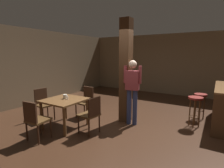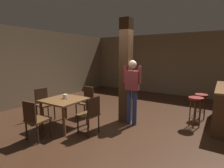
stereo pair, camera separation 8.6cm
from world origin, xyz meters
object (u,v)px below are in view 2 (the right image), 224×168
(chair_north, at_px, (86,100))
(bar_stool_near, at_px, (196,105))
(standing_person, at_px, (132,88))
(salt_shaker, at_px, (67,98))
(bar_counter, at_px, (222,105))
(dining_table, at_px, (64,104))
(chair_west, at_px, (44,102))
(napkin_cup, at_px, (65,96))
(chair_south, at_px, (35,118))
(chair_east, at_px, (90,113))
(bar_stool_mid, at_px, (201,101))

(chair_north, height_order, bar_stool_near, chair_north)
(bar_stool_near, bearing_deg, standing_person, -153.79)
(salt_shaker, distance_m, bar_stool_near, 3.28)
(bar_counter, bearing_deg, dining_table, -145.83)
(dining_table, xyz_separation_m, bar_counter, (3.44, 2.34, -0.08))
(standing_person, bearing_deg, chair_west, -156.34)
(salt_shaker, xyz_separation_m, bar_stool_near, (2.77, 1.75, -0.19))
(napkin_cup, relative_size, standing_person, 0.06)
(dining_table, xyz_separation_m, napkin_cup, (-0.03, 0.05, 0.17))
(chair_south, bearing_deg, chair_north, 92.29)
(dining_table, relative_size, chair_west, 1.07)
(chair_east, bearing_deg, chair_west, 179.53)
(chair_east, relative_size, bar_counter, 0.43)
(napkin_cup, bearing_deg, chair_south, -85.94)
(chair_east, height_order, bar_stool_mid, chair_east)
(chair_south, distance_m, bar_counter, 4.69)
(chair_west, bearing_deg, bar_counter, 27.95)
(chair_south, bearing_deg, bar_stool_near, 43.05)
(chair_south, distance_m, napkin_cup, 0.98)
(chair_south, relative_size, bar_stool_near, 1.13)
(dining_table, relative_size, chair_east, 1.07)
(standing_person, xyz_separation_m, bar_stool_mid, (1.51, 1.40, -0.45))
(chair_east, bearing_deg, salt_shaker, -179.52)
(dining_table, distance_m, chair_west, 0.90)
(chair_east, distance_m, bar_stool_near, 2.67)
(chair_west, bearing_deg, salt_shaker, -1.20)
(napkin_cup, height_order, salt_shaker, napkin_cup)
(chair_east, height_order, bar_counter, bar_counter)
(chair_west, relative_size, napkin_cup, 8.11)
(salt_shaker, distance_m, standing_person, 1.69)
(napkin_cup, bearing_deg, dining_table, -62.19)
(napkin_cup, bearing_deg, bar_stool_near, 30.53)
(bar_stool_near, bearing_deg, dining_table, -148.41)
(bar_counter, distance_m, bar_stool_near, 0.82)
(chair_north, relative_size, bar_stool_near, 1.13)
(chair_north, relative_size, chair_west, 1.00)
(bar_stool_near, distance_m, bar_stool_mid, 0.69)
(standing_person, height_order, bar_counter, standing_person)
(napkin_cup, bearing_deg, salt_shaker, -18.37)
(bar_stool_mid, bearing_deg, salt_shaker, -139.32)
(chair_north, bearing_deg, bar_stool_mid, 27.86)
(bar_counter, xyz_separation_m, bar_stool_mid, (-0.52, 0.11, 0.03))
(chair_south, relative_size, salt_shaker, 9.82)
(dining_table, xyz_separation_m, chair_north, (-0.03, 0.88, -0.11))
(dining_table, height_order, standing_person, standing_person)
(chair_west, bearing_deg, napkin_cup, 1.33)
(chair_north, height_order, bar_counter, bar_counter)
(dining_table, relative_size, chair_south, 1.07)
(chair_west, bearing_deg, chair_east, -0.47)
(dining_table, height_order, chair_west, chair_west)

